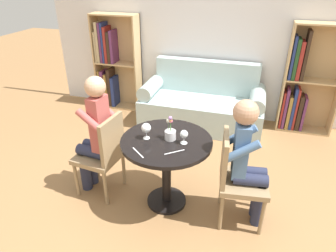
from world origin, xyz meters
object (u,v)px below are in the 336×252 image
Objects in this scene: person_left at (95,134)px; flower_vase at (170,132)px; chair_left at (104,152)px; bookshelf_left at (113,64)px; couch at (202,105)px; chair_right at (236,176)px; wine_glass_right at (184,135)px; person_right at (248,160)px; wine_glass_left at (146,128)px; bookshelf_right at (303,85)px.

flower_vase is at bearing 98.35° from person_left.
bookshelf_left is at bearing -150.44° from chair_left.
chair_left is (0.91, -2.12, -0.24)m from bookshelf_left.
chair_left is at bearing -109.56° from couch.
couch is 1.98m from chair_right.
wine_glass_right is at bearing -14.10° from flower_vase.
chair_right is (0.66, -1.86, 0.18)m from couch.
person_right reaches higher than chair_right.
chair_left and chair_right have the same top height.
person_left is (-1.41, 0.02, 0.19)m from chair_right.
bookshelf_left reaches higher than person_right.
chair_right is 0.70× the size of person_left.
person_right is at bearing -84.83° from chair_right.
person_left reaches higher than person_right.
couch is 1.65m from bookshelf_left.
chair_left is 1.32m from chair_right.
chair_right is at bearing 95.56° from person_left.
person_right is (0.09, 0.02, 0.17)m from chair_right.
flower_vase is at bearing 99.95° from chair_left.
wine_glass_left is at bearing -177.59° from wine_glass_right.
chair_right is at bearing 96.21° from chair_left.
bookshelf_left is 1.70× the size of chair_right.
chair_left is at bearing -179.32° from wine_glass_right.
chair_left is at bearing -66.68° from bookshelf_left.
couch is 2.02m from person_right.
bookshelf_right is at bearing 57.08° from flower_vase.
bookshelf_left is at bearing 170.55° from couch.
chair_right is (-0.71, -2.12, -0.19)m from bookshelf_right.
chair_right is 0.19m from person_right.
person_left is (-0.75, -1.84, 0.37)m from couch.
wine_glass_left is (0.47, -0.01, 0.35)m from chair_left.
chair_left is at bearing -176.29° from flower_vase.
wine_glass_left is at bearing 95.62° from chair_left.
couch is at bearing 164.17° from person_left.
person_left is at bearing -177.89° from flower_vase.
person_left is 0.79m from flower_vase.
couch is 1.99× the size of chair_right.
bookshelf_right is at bearing 142.46° from chair_left.
flower_vase is (0.22, 0.05, -0.03)m from wine_glass_left.
chair_right is at bearing -4.10° from flower_vase.
wine_glass_left is at bearing 83.85° from person_right.
wine_glass_left is at bearing 82.68° from chair_right.
couch reaches higher than chair_left.
wine_glass_left is 0.66× the size of flower_vase.
bookshelf_right reaches higher than couch.
wine_glass_left is 0.22m from flower_vase.
bookshelf_right is at bearing 141.05° from person_left.
person_right is 5.23× the size of flower_vase.
person_right is at bearing -2.04° from flower_vase.
person_right is 0.60m from wine_glass_right.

